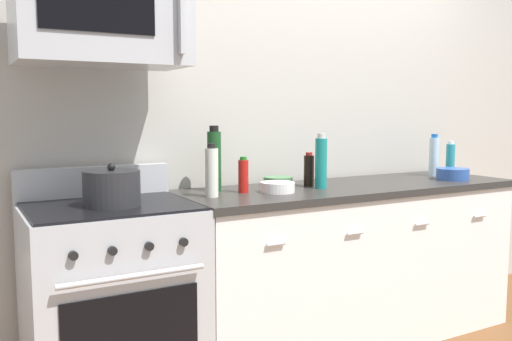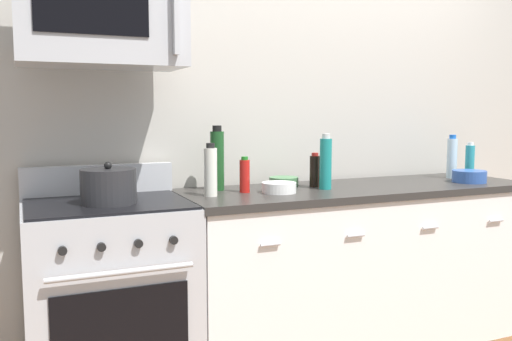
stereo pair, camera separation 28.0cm
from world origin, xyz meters
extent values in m
plane|color=brown|center=(0.00, 0.00, 0.00)|extent=(6.18, 6.18, 0.00)
cube|color=#B7B2A8|center=(0.00, 0.41, 1.35)|extent=(5.15, 0.10, 2.70)
cube|color=white|center=(0.00, 0.00, 0.44)|extent=(2.03, 0.62, 0.88)
cube|color=#2D2B28|center=(0.00, 0.00, 0.90)|extent=(2.06, 0.65, 0.04)
cylinder|color=silver|center=(-0.71, -0.32, 0.72)|extent=(0.10, 0.02, 0.02)
cylinder|color=silver|center=(-0.24, -0.32, 0.72)|extent=(0.10, 0.02, 0.02)
cylinder|color=silver|center=(0.24, -0.32, 0.72)|extent=(0.10, 0.02, 0.02)
cylinder|color=silver|center=(0.71, -0.32, 0.72)|extent=(0.10, 0.02, 0.02)
cube|color=#B7BABF|center=(-1.41, 0.00, 0.46)|extent=(0.76, 0.64, 0.91)
cube|color=black|center=(-1.41, -0.32, 0.45)|extent=(0.58, 0.01, 0.30)
cylinder|color=#B7BABF|center=(-1.41, -0.35, 0.68)|extent=(0.61, 0.02, 0.02)
cube|color=#B7BABF|center=(-1.41, 0.29, 0.99)|extent=(0.76, 0.06, 0.16)
cube|color=black|center=(-1.41, 0.00, 0.92)|extent=(0.73, 0.61, 0.01)
cylinder|color=black|center=(-1.63, -0.33, 0.79)|extent=(0.04, 0.02, 0.04)
cylinder|color=black|center=(-1.48, -0.33, 0.79)|extent=(0.04, 0.02, 0.04)
cylinder|color=black|center=(-1.33, -0.33, 0.79)|extent=(0.04, 0.02, 0.04)
cylinder|color=black|center=(-1.18, -0.33, 0.79)|extent=(0.04, 0.02, 0.04)
cube|color=#B7BABF|center=(-1.41, 0.05, 1.75)|extent=(0.74, 0.40, 0.40)
cube|color=black|center=(-1.47, -0.15, 1.78)|extent=(0.48, 0.01, 0.22)
cube|color=#B7BABF|center=(-1.11, -0.17, 1.75)|extent=(0.02, 0.04, 0.30)
cylinder|color=silver|center=(0.75, 0.09, 1.05)|extent=(0.06, 0.06, 0.25)
cylinder|color=blue|center=(0.75, 0.09, 1.18)|extent=(0.04, 0.04, 0.03)
cylinder|color=black|center=(-0.25, 0.08, 1.01)|extent=(0.06, 0.06, 0.18)
cylinder|color=maroon|center=(-0.25, 0.08, 1.10)|extent=(0.04, 0.04, 0.02)
cylinder|color=#19471E|center=(-0.80, 0.17, 1.08)|extent=(0.07, 0.07, 0.32)
cylinder|color=black|center=(-0.80, 0.17, 1.25)|extent=(0.05, 0.05, 0.03)
cylinder|color=#197F7A|center=(-0.24, -0.03, 1.06)|extent=(0.07, 0.07, 0.28)
cylinder|color=beige|center=(-0.24, -0.03, 1.21)|extent=(0.04, 0.04, 0.03)
cylinder|color=silver|center=(-0.90, -0.02, 1.04)|extent=(0.07, 0.07, 0.24)
cylinder|color=black|center=(-0.90, -0.02, 1.18)|extent=(0.04, 0.04, 0.02)
cylinder|color=teal|center=(0.86, 0.05, 1.02)|extent=(0.06, 0.06, 0.21)
cylinder|color=white|center=(0.86, 0.05, 1.14)|extent=(0.04, 0.04, 0.02)
cylinder|color=#B21914|center=(-0.70, 0.04, 1.01)|extent=(0.05, 0.05, 0.17)
cylinder|color=#19721E|center=(-0.70, 0.04, 1.10)|extent=(0.04, 0.04, 0.02)
cylinder|color=white|center=(-0.53, -0.04, 0.95)|extent=(0.18, 0.18, 0.05)
torus|color=white|center=(-0.53, -0.04, 0.97)|extent=(0.18, 0.18, 0.01)
cylinder|color=white|center=(-0.53, -0.04, 0.92)|extent=(0.10, 0.10, 0.01)
cylinder|color=#2D519E|center=(0.70, -0.12, 0.96)|extent=(0.20, 0.20, 0.07)
torus|color=#2D519E|center=(0.70, -0.12, 0.99)|extent=(0.20, 0.20, 0.01)
cylinder|color=#2D519E|center=(0.70, -0.12, 0.93)|extent=(0.11, 0.11, 0.01)
cylinder|color=#477A4C|center=(-0.40, 0.18, 0.95)|extent=(0.17, 0.17, 0.05)
torus|color=#477A4C|center=(-0.40, 0.18, 0.97)|extent=(0.17, 0.17, 0.01)
cylinder|color=#477A4C|center=(-0.40, 0.18, 0.92)|extent=(0.09, 0.09, 0.01)
cylinder|color=#262628|center=(-1.41, -0.05, 1.00)|extent=(0.25, 0.25, 0.16)
sphere|color=black|center=(-1.41, -0.05, 1.10)|extent=(0.04, 0.04, 0.04)
camera|label=1|loc=(-2.03, -2.49, 1.35)|focal=38.52mm
camera|label=2|loc=(-1.77, -2.61, 1.35)|focal=38.52mm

